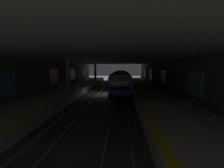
{
  "coord_description": "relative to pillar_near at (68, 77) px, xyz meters",
  "views": [
    {
      "loc": [
        -26.44,
        -2.33,
        4.45
      ],
      "look_at": [
        4.84,
        -0.49,
        1.24
      ],
      "focal_mm": 25.35,
      "sensor_mm": 36.0,
      "label": 1
    }
  ],
  "objects": [
    {
      "name": "ground_plane",
      "position": [
        7.0,
        -4.35,
        -3.33
      ],
      "size": [
        120.0,
        120.0,
        0.0
      ],
      "primitive_type": "plane",
      "color": "#42423F"
    },
    {
      "name": "track_left",
      "position": [
        7.0,
        -6.55,
        -3.25
      ],
      "size": [
        60.0,
        1.53,
        0.16
      ],
      "color": "gray",
      "rests_on": "ground"
    },
    {
      "name": "track_right",
      "position": [
        7.0,
        -2.15,
        -3.25
      ],
      "size": [
        60.0,
        1.53,
        0.16
      ],
      "color": "gray",
      "rests_on": "ground"
    },
    {
      "name": "platform_left",
      "position": [
        7.0,
        -10.9,
        -2.8
      ],
      "size": [
        60.0,
        5.3,
        1.06
      ],
      "color": "beige",
      "rests_on": "ground"
    },
    {
      "name": "platform_right",
      "position": [
        7.0,
        2.2,
        -2.8
      ],
      "size": [
        60.0,
        5.3,
        1.06
      ],
      "color": "beige",
      "rests_on": "ground"
    },
    {
      "name": "wall_left",
      "position": [
        7.05,
        -13.8,
        -0.52
      ],
      "size": [
        60.0,
        0.56,
        5.6
      ],
      "color": "#56565B",
      "rests_on": "ground"
    },
    {
      "name": "wall_right",
      "position": [
        7.05,
        5.1,
        -0.52
      ],
      "size": [
        60.0,
        0.56,
        5.6
      ],
      "color": "#56565B",
      "rests_on": "ground"
    },
    {
      "name": "ceiling_slab",
      "position": [
        7.0,
        -4.35,
        2.47
      ],
      "size": [
        60.0,
        19.4,
        0.4
      ],
      "color": "#ADAAA3",
      "rests_on": "wall_left"
    },
    {
      "name": "pillar_near",
      "position": [
        0.0,
        0.0,
        0.0
      ],
      "size": [
        0.56,
        0.56,
        4.55
      ],
      "color": "gray",
      "rests_on": "platform_right"
    },
    {
      "name": "pillar_far",
      "position": [
        20.98,
        0.0,
        0.0
      ],
      "size": [
        0.56,
        0.56,
        4.55
      ],
      "color": "gray",
      "rests_on": "platform_right"
    },
    {
      "name": "metro_train",
      "position": [
        16.02,
        -6.55,
        -1.3
      ],
      "size": [
        34.66,
        2.83,
        3.49
      ],
      "color": "#19569E",
      "rests_on": "track_left"
    },
    {
      "name": "bench_left_near",
      "position": [
        8.39,
        -12.88,
        -1.75
      ],
      "size": [
        1.7,
        0.47,
        0.86
      ],
      "color": "#262628",
      "rests_on": "platform_left"
    },
    {
      "name": "bench_left_mid",
      "position": [
        12.31,
        -12.88,
        -1.75
      ],
      "size": [
        1.7,
        0.47,
        0.86
      ],
      "color": "#262628",
      "rests_on": "platform_left"
    },
    {
      "name": "bench_left_far",
      "position": [
        14.5,
        -12.88,
        -1.75
      ],
      "size": [
        1.7,
        0.47,
        0.86
      ],
      "color": "#262628",
      "rests_on": "platform_left"
    },
    {
      "name": "bench_right_near",
      "position": [
        7.08,
        4.18,
        -1.75
      ],
      "size": [
        1.7,
        0.47,
        0.86
      ],
      "color": "#262628",
      "rests_on": "platform_right"
    },
    {
      "name": "bench_right_mid",
      "position": [
        22.03,
        4.18,
        -1.75
      ],
      "size": [
        1.7,
        0.47,
        0.86
      ],
      "color": "#262628",
      "rests_on": "platform_right"
    },
    {
      "name": "person_waiting_near",
      "position": [
        6.86,
        -12.5,
        -1.33
      ],
      "size": [
        0.6,
        0.24,
        1.72
      ],
      "color": "#3D3D3D",
      "rests_on": "platform_left"
    },
    {
      "name": "person_walking_mid",
      "position": [
        8.4,
        -12.58,
        -1.42
      ],
      "size": [
        0.6,
        0.22,
        1.59
      ],
      "color": "black",
      "rests_on": "platform_left"
    },
    {
      "name": "person_standing_far",
      "position": [
        20.68,
        -12.89,
        -1.45
      ],
      "size": [
        0.6,
        0.22,
        1.53
      ],
      "color": "#2A2A2A",
      "rests_on": "platform_left"
    },
    {
      "name": "suitcase_rolling",
      "position": [
        5.64,
        2.83,
        -1.93
      ],
      "size": [
        0.42,
        0.25,
        0.99
      ],
      "color": "navy",
      "rests_on": "platform_right"
    },
    {
      "name": "backpack_on_floor",
      "position": [
        2.28,
        1.96,
        -2.08
      ],
      "size": [
        0.3,
        0.2,
        0.4
      ],
      "color": "maroon",
      "rests_on": "platform_right"
    },
    {
      "name": "trash_bin",
      "position": [
        -6.54,
        -12.15,
        -1.85
      ],
      "size": [
        0.44,
        0.44,
        0.85
      ],
      "color": "#595B5E",
      "rests_on": "platform_left"
    }
  ]
}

